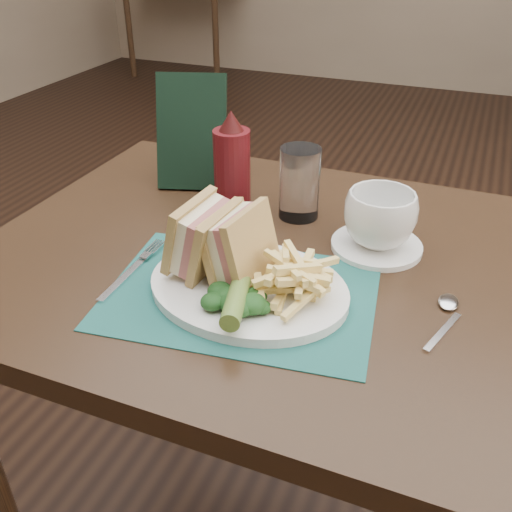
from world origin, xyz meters
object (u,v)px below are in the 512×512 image
(table_main, at_px, (256,410))
(ketchup_bottle, at_px, (232,161))
(table_bg_left, at_px, (190,26))
(saucer, at_px, (376,246))
(drinking_glass, at_px, (300,183))
(placemat, at_px, (241,294))
(sandwich_half_b, at_px, (227,240))
(check_presenter, at_px, (192,132))
(sandwich_half_a, at_px, (189,233))
(plate, at_px, (248,288))
(coffee_cup, at_px, (380,219))

(table_main, distance_m, ketchup_bottle, 0.50)
(table_bg_left, height_order, saucer, saucer)
(saucer, height_order, drinking_glass, drinking_glass)
(placemat, bearing_deg, sandwich_half_b, 141.45)
(sandwich_half_b, relative_size, ketchup_bottle, 0.59)
(table_main, distance_m, check_presenter, 0.57)
(check_presenter, bearing_deg, sandwich_half_a, -81.36)
(table_main, distance_m, sandwich_half_a, 0.46)
(table_main, height_order, saucer, saucer)
(ketchup_bottle, bearing_deg, check_presenter, 149.00)
(placemat, distance_m, sandwich_half_b, 0.08)
(table_bg_left, height_order, check_presenter, check_presenter)
(table_main, bearing_deg, sandwich_half_b, -92.53)
(table_bg_left, relative_size, drinking_glass, 6.92)
(ketchup_bottle, bearing_deg, sandwich_half_a, -81.65)
(plate, height_order, sandwich_half_b, sandwich_half_b)
(coffee_cup, relative_size, drinking_glass, 0.90)
(table_bg_left, relative_size, placemat, 2.32)
(sandwich_half_a, relative_size, coffee_cup, 0.97)
(sandwich_half_a, distance_m, check_presenter, 0.34)
(coffee_cup, xyz_separation_m, check_presenter, (-0.40, 0.12, 0.05))
(ketchup_bottle, bearing_deg, saucer, -10.18)
(table_main, distance_m, plate, 0.40)
(table_bg_left, bearing_deg, coffee_cup, -58.01)
(saucer, bearing_deg, check_presenter, 163.13)
(sandwich_half_a, distance_m, ketchup_bottle, 0.24)
(table_main, height_order, sandwich_half_a, sandwich_half_a)
(table_bg_left, distance_m, check_presenter, 4.05)
(placemat, height_order, coffee_cup, coffee_cup)
(saucer, distance_m, coffee_cup, 0.05)
(placemat, distance_m, saucer, 0.26)
(saucer, bearing_deg, placemat, -127.30)
(plate, xyz_separation_m, saucer, (0.15, 0.20, -0.00))
(sandwich_half_b, relative_size, check_presenter, 0.49)
(plate, distance_m, drinking_glass, 0.27)
(coffee_cup, bearing_deg, drinking_glass, 157.97)
(table_bg_left, distance_m, drinking_glass, 4.21)
(saucer, height_order, check_presenter, check_presenter)
(plate, distance_m, sandwich_half_b, 0.08)
(placemat, height_order, saucer, saucer)
(table_bg_left, relative_size, sandwich_half_a, 7.99)
(sandwich_half_a, xyz_separation_m, drinking_glass, (0.09, 0.25, -0.01))
(sandwich_half_a, relative_size, check_presenter, 0.50)
(sandwich_half_b, bearing_deg, plate, -15.41)
(check_presenter, bearing_deg, drinking_glass, -31.19)
(table_main, bearing_deg, check_presenter, 137.33)
(sandwich_half_b, height_order, ketchup_bottle, ketchup_bottle)
(plate, bearing_deg, drinking_glass, 96.67)
(table_main, bearing_deg, table_bg_left, 119.36)
(placemat, bearing_deg, table_main, 102.14)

